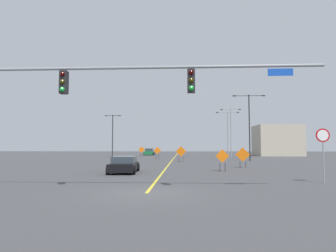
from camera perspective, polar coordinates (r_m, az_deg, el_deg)
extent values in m
plane|color=#444447|center=(13.34, -4.16, -12.83)|extent=(196.93, 196.93, 0.00)
cube|color=yellow|center=(67.83, 1.59, -5.61)|extent=(0.16, 109.41, 0.01)
cylinder|color=gray|center=(13.78, -7.94, 11.06)|extent=(17.45, 0.14, 0.14)
cube|color=black|center=(14.46, -19.47, 7.92)|extent=(0.34, 0.32, 1.05)
sphere|color=#3A0503|center=(14.38, -19.70, 9.41)|extent=(0.22, 0.22, 0.22)
sphere|color=#3C3106|center=(14.30, -19.73, 8.05)|extent=(0.22, 0.22, 0.22)
sphere|color=green|center=(14.24, -19.76, 6.67)|extent=(0.22, 0.22, 0.22)
cube|color=black|center=(13.39, 4.49, 8.64)|extent=(0.34, 0.32, 1.05)
sphere|color=#3A0503|center=(13.31, 4.50, 10.27)|extent=(0.22, 0.22, 0.22)
sphere|color=#3C3106|center=(13.23, 4.51, 8.80)|extent=(0.22, 0.22, 0.22)
sphere|color=green|center=(13.16, 4.52, 7.31)|extent=(0.22, 0.22, 0.22)
cube|color=#1447B7|center=(14.14, 20.88, 9.69)|extent=(1.10, 0.03, 0.32)
cylinder|color=gray|center=(18.51, 27.85, -6.32)|extent=(0.07, 0.07, 2.29)
cylinder|color=#B20F14|center=(18.49, 27.70, -1.60)|extent=(0.76, 0.03, 0.76)
cylinder|color=white|center=(18.47, 27.73, -1.60)|extent=(0.61, 0.01, 0.61)
cylinder|color=gray|center=(55.61, 12.06, -1.30)|extent=(0.16, 0.16, 8.96)
cylinder|color=gray|center=(55.83, 11.15, 3.14)|extent=(1.67, 0.08, 0.08)
cube|color=#262628|center=(55.72, 10.30, 3.14)|extent=(0.44, 0.24, 0.14)
cylinder|color=gray|center=(56.10, 12.84, 3.13)|extent=(1.67, 0.08, 0.08)
cube|color=#262628|center=(56.25, 13.68, 3.13)|extent=(0.44, 0.24, 0.14)
cylinder|color=gray|center=(54.47, 11.47, -1.59)|extent=(0.16, 0.16, 8.31)
cylinder|color=gray|center=(54.64, 10.44, 2.60)|extent=(1.87, 0.08, 0.08)
cube|color=#262628|center=(54.52, 9.47, 2.60)|extent=(0.44, 0.24, 0.14)
cylinder|color=gray|center=(54.91, 12.38, 2.59)|extent=(1.87, 0.08, 0.08)
cube|color=#262628|center=(55.07, 13.35, 2.59)|extent=(0.44, 0.24, 0.14)
cylinder|color=black|center=(43.05, 15.45, -0.28)|extent=(0.16, 0.16, 9.32)
cylinder|color=black|center=(43.34, 14.01, 5.68)|extent=(2.04, 0.08, 0.08)
cube|color=#262628|center=(43.16, 12.68, 5.70)|extent=(0.44, 0.24, 0.14)
cylinder|color=black|center=(43.78, 16.65, 5.63)|extent=(2.04, 0.08, 0.08)
cube|color=#262628|center=(44.03, 17.95, 5.60)|extent=(0.44, 0.24, 0.14)
cylinder|color=black|center=(54.60, -10.66, -1.91)|extent=(0.16, 0.16, 7.73)
cylinder|color=black|center=(55.00, -11.25, 1.96)|extent=(1.26, 0.08, 0.08)
cube|color=#262628|center=(55.16, -11.88, 1.95)|extent=(0.44, 0.24, 0.14)
cylinder|color=black|center=(54.71, -9.97, 1.97)|extent=(1.26, 0.08, 0.08)
cube|color=#262628|center=(54.57, -9.33, 1.98)|extent=(0.44, 0.24, 0.14)
cube|color=orange|center=(58.64, -5.12, -4.56)|extent=(1.25, 0.26, 1.27)
cylinder|color=black|center=(58.65, -5.37, -5.53)|extent=(0.05, 0.05, 0.68)
cylinder|color=black|center=(58.67, -4.89, -5.54)|extent=(0.05, 0.05, 0.68)
cube|color=orange|center=(47.02, -2.08, -4.73)|extent=(1.15, 0.17, 1.15)
cylinder|color=black|center=(47.04, -2.36, -5.92)|extent=(0.05, 0.05, 0.76)
cylinder|color=black|center=(47.05, -1.81, -5.92)|extent=(0.05, 0.05, 0.76)
cube|color=orange|center=(28.90, 14.23, -5.37)|extent=(1.33, 0.27, 1.34)
cylinder|color=black|center=(28.94, 13.74, -7.31)|extent=(0.05, 0.05, 0.57)
cylinder|color=black|center=(28.95, 14.78, -7.29)|extent=(0.05, 0.05, 0.57)
cube|color=orange|center=(24.56, 10.45, -5.71)|extent=(1.10, 0.13, 1.10)
cylinder|color=black|center=(24.56, 9.98, -7.85)|extent=(0.05, 0.05, 0.69)
cylinder|color=black|center=(24.66, 10.97, -7.83)|extent=(0.05, 0.05, 0.69)
cube|color=orange|center=(38.68, 2.52, -4.93)|extent=(1.35, 0.25, 1.36)
cylinder|color=black|center=(38.75, 2.13, -6.45)|extent=(0.05, 0.05, 0.65)
cylinder|color=black|center=(38.67, 2.91, -6.45)|extent=(0.05, 0.05, 0.65)
cube|color=#196B38|center=(66.49, -3.65, -5.19)|extent=(1.96, 3.88, 0.73)
cube|color=#333D47|center=(66.67, -3.63, -4.61)|extent=(1.75, 1.95, 0.61)
cylinder|color=black|center=(65.28, -4.64, -5.39)|extent=(0.22, 0.64, 0.64)
cylinder|color=black|center=(65.04, -2.94, -5.40)|extent=(0.22, 0.64, 0.64)
cylinder|color=black|center=(67.96, -4.33, -5.33)|extent=(0.22, 0.64, 0.64)
cylinder|color=black|center=(67.73, -2.69, -5.34)|extent=(0.22, 0.64, 0.64)
cube|color=black|center=(23.40, -8.50, -7.77)|extent=(2.11, 4.40, 0.61)
cube|color=#333D47|center=(23.59, -8.41, -6.40)|extent=(1.83, 2.63, 0.50)
cylinder|color=black|center=(22.10, -11.52, -8.35)|extent=(0.25, 0.65, 0.64)
cylinder|color=black|center=(21.81, -6.61, -8.46)|extent=(0.25, 0.65, 0.64)
cylinder|color=black|center=(25.05, -10.14, -7.83)|extent=(0.25, 0.65, 0.64)
cylinder|color=black|center=(24.79, -5.81, -7.91)|extent=(0.25, 0.65, 0.64)
cube|color=#B2A893|center=(66.33, 20.29, -2.65)|extent=(8.78, 8.04, 6.39)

